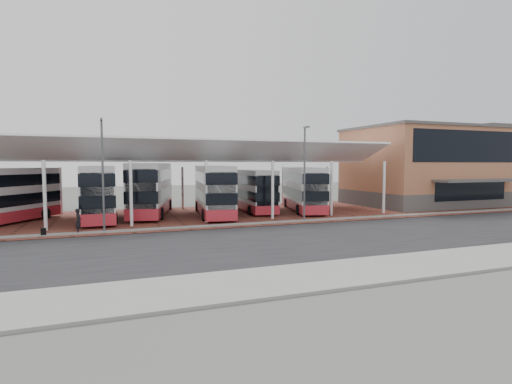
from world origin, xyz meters
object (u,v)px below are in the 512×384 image
bus_2 (151,189)px  bus_4 (252,191)px  bus_1 (98,193)px  bus_5 (303,189)px  bus_3 (214,191)px  terminal (430,166)px  pedestrian (79,221)px

bus_2 → bus_4: 10.13m
bus_2 → bus_4: bus_2 is taller
bus_1 → bus_5: bus_1 is taller
bus_1 → bus_3: bearing=-5.0°
bus_5 → bus_1: bearing=-166.0°
bus_2 → bus_5: 15.37m
bus_4 → bus_5: size_ratio=0.93×
terminal → bus_5: size_ratio=1.65×
bus_3 → bus_4: size_ratio=1.11×
terminal → bus_3: 27.40m
bus_3 → pedestrian: bus_3 is taller
pedestrian → bus_5: bearing=-73.9°
terminal → bus_1: size_ratio=1.62×
terminal → bus_4: (-22.63, 0.90, -2.49)m
bus_1 → bus_2: (4.73, 1.79, 0.13)m
terminal → bus_2: 32.85m
bus_4 → bus_3: bearing=-152.4°
bus_3 → bus_5: bearing=10.2°
bus_5 → bus_3: bearing=-162.4°
terminal → bus_4: bearing=177.7°
bus_1 → pedestrian: bearing=-100.0°
terminal → bus_5: (-17.54, -0.74, -2.37)m
bus_1 → bus_4: bearing=4.4°
terminal → bus_1: terminal is taller
bus_3 → bus_2: bearing=162.3°
terminal → bus_2: size_ratio=1.50×
bus_1 → bus_2: bearing=20.3°
bus_5 → pedestrian: bearing=-147.1°
bus_2 → bus_3: (5.47, -2.60, -0.12)m
bus_1 → bus_5: (19.94, -0.39, -0.10)m
bus_3 → pedestrian: (-11.40, -6.34, -1.46)m
bus_1 → bus_4: bus_1 is taller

